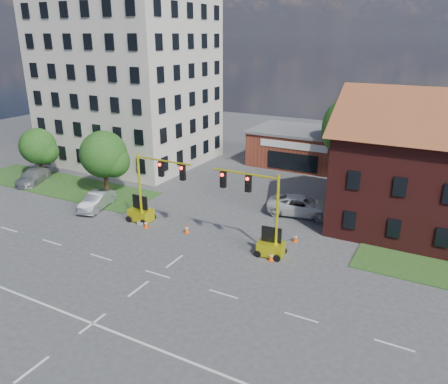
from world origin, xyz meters
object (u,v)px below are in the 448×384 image
(signal_mast_east, at_px, (256,202))
(signal_mast_west, at_px, (156,183))
(trailer_east, at_px, (271,247))
(trailer_west, at_px, (141,214))
(pickup_white, at_px, (302,206))

(signal_mast_east, bearing_deg, signal_mast_west, 180.00)
(trailer_east, bearing_deg, trailer_west, 171.19)
(signal_mast_west, xyz_separation_m, pickup_white, (9.45, 8.42, -3.08))
(signal_mast_west, height_order, pickup_white, signal_mast_west)
(signal_mast_west, relative_size, trailer_west, 2.79)
(signal_mast_east, distance_m, trailer_east, 3.50)
(signal_mast_west, relative_size, trailer_east, 2.90)
(signal_mast_west, distance_m, pickup_white, 13.02)
(signal_mast_west, bearing_deg, trailer_east, 0.11)
(trailer_east, height_order, pickup_white, trailer_east)
(signal_mast_east, distance_m, pickup_white, 8.99)
(trailer_west, bearing_deg, pickup_white, 35.65)
(signal_mast_east, distance_m, trailer_west, 11.37)
(signal_mast_east, relative_size, pickup_white, 1.03)
(trailer_west, bearing_deg, signal_mast_west, -12.45)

